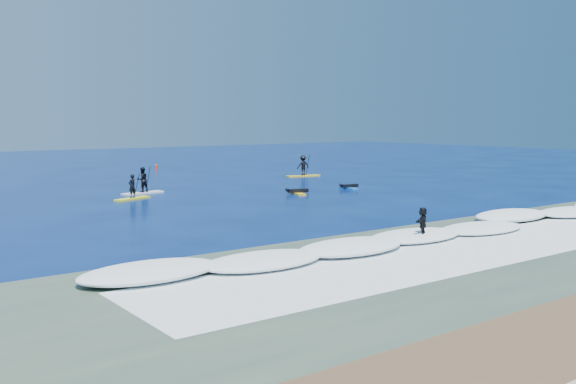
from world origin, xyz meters
TOP-DOWN VIEW (x-y plane):
  - ground at (0.00, 0.00)m, footprint 160.00×160.00m
  - shallow_water at (0.00, -14.00)m, footprint 90.00×13.00m
  - breaking_wave at (0.00, -10.00)m, footprint 40.00×6.00m
  - whitewater at (0.00, -13.00)m, footprint 34.00×5.00m
  - sup_paddler_left at (-7.18, 10.11)m, footprint 2.69×1.64m
  - sup_paddler_center at (-5.34, 12.69)m, footprint 3.08×1.21m
  - sup_paddler_right at (11.80, 16.64)m, footprint 3.22×1.33m
  - prone_paddler_near at (3.13, 6.21)m, footprint 1.65×2.16m
  - prone_paddler_far at (8.22, 6.57)m, footprint 1.58×2.04m
  - wave_surfer at (-3.12, -10.68)m, footprint 1.81×1.26m
  - marker_buoy at (4.49, 31.57)m, footprint 0.27×0.27m

SIDE VIEW (x-z plane):
  - ground at x=0.00m, z-range 0.00..0.00m
  - breaking_wave at x=0.00m, z-range -0.15..0.15m
  - whitewater at x=0.00m, z-range -0.01..0.01m
  - shallow_water at x=0.00m, z-range 0.00..0.01m
  - prone_paddler_far at x=8.22m, z-range -0.07..0.35m
  - prone_paddler_near at x=3.13m, z-range -0.07..0.37m
  - marker_buoy at x=4.49m, z-range -0.04..0.60m
  - sup_paddler_left at x=-7.18m, z-range -0.35..1.51m
  - wave_surfer at x=-3.12m, z-range 0.10..1.39m
  - sup_paddler_center at x=-5.34m, z-range -0.27..1.84m
  - sup_paddler_right at x=11.80m, z-range -0.24..1.95m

